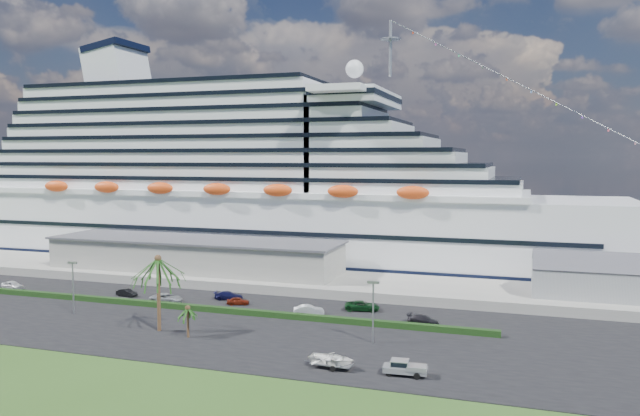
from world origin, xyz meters
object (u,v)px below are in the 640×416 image
(pickup_truck, at_px, (404,367))
(cruise_ship, at_px, (258,191))
(parked_car_3, at_px, (229,295))
(boat_trailer, at_px, (332,359))

(pickup_truck, bearing_deg, cruise_ship, 125.53)
(cruise_ship, relative_size, pickup_truck, 37.78)
(parked_car_3, bearing_deg, pickup_truck, -142.30)
(cruise_ship, height_order, pickup_truck, cruise_ship)
(cruise_ship, height_order, parked_car_3, cruise_ship)
(cruise_ship, distance_m, boat_trailer, 79.53)
(pickup_truck, height_order, boat_trailer, boat_trailer)
(parked_car_3, relative_size, boat_trailer, 0.79)
(pickup_truck, relative_size, boat_trailer, 0.82)
(parked_car_3, distance_m, pickup_truck, 45.14)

